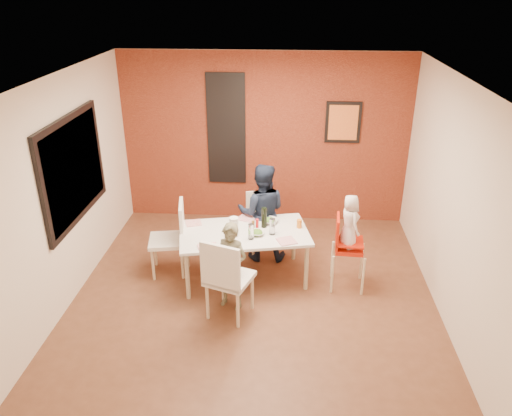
# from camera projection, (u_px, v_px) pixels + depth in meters

# --- Properties ---
(ground) EXTENTS (4.50, 4.50, 0.00)m
(ground) POSITION_uv_depth(u_px,v_px,m) (254.00, 292.00, 6.38)
(ground) COLOR brown
(ground) RESTS_ON ground
(ceiling) EXTENTS (4.50, 4.50, 0.02)m
(ceiling) POSITION_uv_depth(u_px,v_px,m) (254.00, 78.00, 5.25)
(ceiling) COLOR white
(ceiling) RESTS_ON wall_back
(wall_back) EXTENTS (4.50, 0.02, 2.70)m
(wall_back) POSITION_uv_depth(u_px,v_px,m) (265.00, 139.00, 7.85)
(wall_back) COLOR #F0DFC7
(wall_back) RESTS_ON ground
(wall_front) EXTENTS (4.50, 0.02, 2.70)m
(wall_front) POSITION_uv_depth(u_px,v_px,m) (232.00, 313.00, 3.78)
(wall_front) COLOR #F0DFC7
(wall_front) RESTS_ON ground
(wall_left) EXTENTS (0.02, 4.50, 2.70)m
(wall_left) POSITION_uv_depth(u_px,v_px,m) (67.00, 190.00, 5.96)
(wall_left) COLOR #F0DFC7
(wall_left) RESTS_ON ground
(wall_right) EXTENTS (0.02, 4.50, 2.70)m
(wall_right) POSITION_uv_depth(u_px,v_px,m) (451.00, 201.00, 5.67)
(wall_right) COLOR #F0DFC7
(wall_right) RESTS_ON ground
(brick_accent_wall) EXTENTS (4.50, 0.02, 2.70)m
(brick_accent_wall) POSITION_uv_depth(u_px,v_px,m) (265.00, 139.00, 7.84)
(brick_accent_wall) COLOR maroon
(brick_accent_wall) RESTS_ON ground
(picture_window_frame) EXTENTS (0.05, 1.70, 1.30)m
(picture_window_frame) POSITION_uv_depth(u_px,v_px,m) (73.00, 169.00, 6.06)
(picture_window_frame) COLOR black
(picture_window_frame) RESTS_ON wall_left
(picture_window_pane) EXTENTS (0.02, 1.55, 1.15)m
(picture_window_pane) POSITION_uv_depth(u_px,v_px,m) (75.00, 169.00, 6.05)
(picture_window_pane) COLOR black
(picture_window_pane) RESTS_ON wall_left
(glassblock_strip) EXTENTS (0.55, 0.03, 1.70)m
(glassblock_strip) POSITION_uv_depth(u_px,v_px,m) (226.00, 130.00, 7.80)
(glassblock_strip) COLOR silver
(glassblock_strip) RESTS_ON wall_back
(glassblock_surround) EXTENTS (0.60, 0.03, 1.76)m
(glassblock_surround) POSITION_uv_depth(u_px,v_px,m) (226.00, 130.00, 7.79)
(glassblock_surround) COLOR black
(glassblock_surround) RESTS_ON wall_back
(art_print_frame) EXTENTS (0.54, 0.03, 0.64)m
(art_print_frame) POSITION_uv_depth(u_px,v_px,m) (343.00, 122.00, 7.61)
(art_print_frame) COLOR black
(art_print_frame) RESTS_ON wall_back
(art_print_canvas) EXTENTS (0.44, 0.01, 0.54)m
(art_print_canvas) POSITION_uv_depth(u_px,v_px,m) (343.00, 123.00, 7.60)
(art_print_canvas) COLOR orange
(art_print_canvas) RESTS_ON wall_back
(dining_table) EXTENTS (1.80, 1.23, 0.69)m
(dining_table) POSITION_uv_depth(u_px,v_px,m) (244.00, 236.00, 6.44)
(dining_table) COLOR silver
(dining_table) RESTS_ON ground
(chair_near) EXTENTS (0.62, 0.62, 1.04)m
(chair_near) POSITION_uv_depth(u_px,v_px,m) (226.00, 276.00, 5.66)
(chair_near) COLOR silver
(chair_near) RESTS_ON ground
(chair_far) EXTENTS (0.50, 0.50, 0.88)m
(chair_far) POSITION_uv_depth(u_px,v_px,m) (261.00, 219.00, 7.21)
(chair_far) COLOR white
(chair_far) RESTS_ON ground
(chair_left) EXTENTS (0.54, 0.54, 1.01)m
(chair_left) POSITION_uv_depth(u_px,v_px,m) (173.00, 234.00, 6.61)
(chair_left) COLOR white
(chair_left) RESTS_ON ground
(high_chair) EXTENTS (0.44, 0.44, 0.98)m
(high_chair) POSITION_uv_depth(u_px,v_px,m) (346.00, 245.00, 6.29)
(high_chair) COLOR red
(high_chair) RESTS_ON ground
(child_near) EXTENTS (0.47, 0.39, 1.11)m
(child_near) POSITION_uv_depth(u_px,v_px,m) (231.00, 267.00, 5.90)
(child_near) COLOR brown
(child_near) RESTS_ON ground
(child_far) EXTENTS (0.69, 0.54, 1.41)m
(child_far) POSITION_uv_depth(u_px,v_px,m) (262.00, 212.00, 6.90)
(child_far) COLOR #151D30
(child_far) RESTS_ON ground
(toddler) EXTENTS (0.33, 0.40, 0.70)m
(toddler) POSITION_uv_depth(u_px,v_px,m) (350.00, 222.00, 6.14)
(toddler) COLOR silver
(toddler) RESTS_ON high_chair
(plate_near_left) EXTENTS (0.30, 0.30, 0.01)m
(plate_near_left) POSITION_uv_depth(u_px,v_px,m) (208.00, 248.00, 6.02)
(plate_near_left) COLOR white
(plate_near_left) RESTS_ON dining_table
(plate_far_mid) EXTENTS (0.30, 0.30, 0.01)m
(plate_far_mid) POSITION_uv_depth(u_px,v_px,m) (248.00, 218.00, 6.78)
(plate_far_mid) COLOR white
(plate_far_mid) RESTS_ON dining_table
(plate_near_right) EXTENTS (0.28, 0.28, 0.01)m
(plate_near_right) POSITION_uv_depth(u_px,v_px,m) (287.00, 241.00, 6.18)
(plate_near_right) COLOR silver
(plate_near_right) RESTS_ON dining_table
(plate_far_left) EXTENTS (0.25, 0.25, 0.01)m
(plate_far_left) POSITION_uv_depth(u_px,v_px,m) (194.00, 223.00, 6.64)
(plate_far_left) COLOR white
(plate_far_left) RESTS_ON dining_table
(salad_bowl_a) EXTENTS (0.21, 0.21, 0.05)m
(salad_bowl_a) POSITION_uv_depth(u_px,v_px,m) (257.00, 233.00, 6.34)
(salad_bowl_a) COLOR white
(salad_bowl_a) RESTS_ON dining_table
(salad_bowl_b) EXTENTS (0.26, 0.26, 0.05)m
(salad_bowl_b) POSITION_uv_depth(u_px,v_px,m) (270.00, 221.00, 6.64)
(salad_bowl_b) COLOR silver
(salad_bowl_b) RESTS_ON dining_table
(wine_bottle) EXTENTS (0.07, 0.07, 0.27)m
(wine_bottle) POSITION_uv_depth(u_px,v_px,m) (264.00, 218.00, 6.49)
(wine_bottle) COLOR black
(wine_bottle) RESTS_ON dining_table
(wine_glass_a) EXTENTS (0.07, 0.07, 0.20)m
(wine_glass_a) POSITION_uv_depth(u_px,v_px,m) (251.00, 232.00, 6.20)
(wine_glass_a) COLOR white
(wine_glass_a) RESTS_ON dining_table
(wine_glass_b) EXTENTS (0.08, 0.08, 0.22)m
(wine_glass_b) POSITION_uv_depth(u_px,v_px,m) (272.00, 227.00, 6.32)
(wine_glass_b) COLOR silver
(wine_glass_b) RESTS_ON dining_table
(paper_towel_roll) EXTENTS (0.11, 0.11, 0.26)m
(paper_towel_roll) POSITION_uv_depth(u_px,v_px,m) (234.00, 227.00, 6.26)
(paper_towel_roll) COLOR white
(paper_towel_roll) RESTS_ON dining_table
(condiment_red) EXTENTS (0.04, 0.04, 0.15)m
(condiment_red) POSITION_uv_depth(u_px,v_px,m) (257.00, 225.00, 6.43)
(condiment_red) COLOR red
(condiment_red) RESTS_ON dining_table
(condiment_green) EXTENTS (0.03, 0.03, 0.13)m
(condiment_green) POSITION_uv_depth(u_px,v_px,m) (253.00, 226.00, 6.44)
(condiment_green) COLOR #2B6D24
(condiment_green) RESTS_ON dining_table
(condiment_brown) EXTENTS (0.04, 0.04, 0.14)m
(condiment_brown) POSITION_uv_depth(u_px,v_px,m) (253.00, 226.00, 6.42)
(condiment_brown) COLOR brown
(condiment_brown) RESTS_ON dining_table
(sippy_cup) EXTENTS (0.07, 0.07, 0.11)m
(sippy_cup) POSITION_uv_depth(u_px,v_px,m) (299.00, 224.00, 6.50)
(sippy_cup) COLOR orange
(sippy_cup) RESTS_ON dining_table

